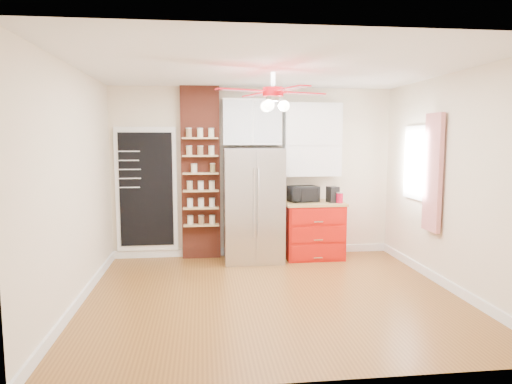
{
  "coord_description": "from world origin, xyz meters",
  "views": [
    {
      "loc": [
        -0.82,
        -5.3,
        1.89
      ],
      "look_at": [
        -0.09,
        0.9,
        1.16
      ],
      "focal_mm": 32.0,
      "sensor_mm": 36.0,
      "label": 1
    }
  ],
  "objects": [
    {
      "name": "ceiling_fan",
      "position": [
        0.0,
        0.0,
        2.42
      ],
      "size": [
        1.4,
        1.4,
        0.44
      ],
      "color": "silver",
      "rests_on": "ceiling"
    },
    {
      "name": "floor",
      "position": [
        0.0,
        0.0,
        0.0
      ],
      "size": [
        4.5,
        4.5,
        0.0
      ],
      "primitive_type": "plane",
      "color": "brown",
      "rests_on": "ground"
    },
    {
      "name": "toaster_oven",
      "position": [
        0.76,
        1.72,
        1.02
      ],
      "size": [
        0.5,
        0.39,
        0.25
      ],
      "primitive_type": "imported",
      "rotation": [
        0.0,
        0.0,
        0.21
      ],
      "color": "black",
      "rests_on": "red_cabinet"
    },
    {
      "name": "coffee_maker",
      "position": [
        1.2,
        1.6,
        1.02
      ],
      "size": [
        0.18,
        0.21,
        0.25
      ],
      "primitive_type": "cube",
      "rotation": [
        0.0,
        0.0,
        0.2
      ],
      "color": "black",
      "rests_on": "red_cabinet"
    },
    {
      "name": "wall_left",
      "position": [
        -2.25,
        0.0,
        1.35
      ],
      "size": [
        0.02,
        4.0,
        2.7
      ],
      "primitive_type": "cube",
      "color": "beige",
      "rests_on": "floor"
    },
    {
      "name": "red_cabinet",
      "position": [
        0.92,
        1.68,
        0.45
      ],
      "size": [
        0.94,
        0.64,
        0.9
      ],
      "color": "#BA1109",
      "rests_on": "floor"
    },
    {
      "name": "brick_pillar",
      "position": [
        -0.85,
        1.92,
        1.35
      ],
      "size": [
        0.6,
        0.16,
        2.7
      ],
      "primitive_type": "cube",
      "color": "brown",
      "rests_on": "floor"
    },
    {
      "name": "chalkboard",
      "position": [
        -1.7,
        1.96,
        1.1
      ],
      "size": [
        0.95,
        0.05,
        1.95
      ],
      "color": "white",
      "rests_on": "wall_back"
    },
    {
      "name": "wall_right",
      "position": [
        2.25,
        0.0,
        1.35
      ],
      "size": [
        0.02,
        4.0,
        2.7
      ],
      "primitive_type": "cube",
      "color": "beige",
      "rests_on": "floor"
    },
    {
      "name": "pantry_jar_oats",
      "position": [
        -0.95,
        1.75,
        1.44
      ],
      "size": [
        0.1,
        0.1,
        0.13
      ],
      "primitive_type": "cylinder",
      "rotation": [
        0.0,
        0.0,
        -0.04
      ],
      "color": "beige",
      "rests_on": "brick_pillar"
    },
    {
      "name": "upper_shelf_unit",
      "position": [
        0.92,
        1.85,
        1.88
      ],
      "size": [
        0.9,
        0.3,
        1.15
      ],
      "primitive_type": "cube",
      "color": "white",
      "rests_on": "wall_back"
    },
    {
      "name": "wall_back",
      "position": [
        0.0,
        2.0,
        1.35
      ],
      "size": [
        4.5,
        0.02,
        2.7
      ],
      "primitive_type": "cube",
      "color": "beige",
      "rests_on": "floor"
    },
    {
      "name": "fridge",
      "position": [
        -0.05,
        1.63,
        0.88
      ],
      "size": [
        0.9,
        0.7,
        1.75
      ],
      "primitive_type": "cube",
      "color": "#B4B5B9",
      "rests_on": "floor"
    },
    {
      "name": "upper_glass_cabinet",
      "position": [
        -0.05,
        1.82,
        2.15
      ],
      "size": [
        0.9,
        0.35,
        0.7
      ],
      "primitive_type": "cube",
      "color": "white",
      "rests_on": "wall_back"
    },
    {
      "name": "window",
      "position": [
        2.23,
        0.9,
        1.55
      ],
      "size": [
        0.04,
        0.75,
        1.05
      ],
      "primitive_type": "cube",
      "color": "white",
      "rests_on": "wall_right"
    },
    {
      "name": "curtain",
      "position": [
        2.18,
        0.35,
        1.45
      ],
      "size": [
        0.06,
        0.4,
        1.55
      ],
      "primitive_type": "cube",
      "color": "red",
      "rests_on": "wall_right"
    },
    {
      "name": "pantry_jar_beans",
      "position": [
        -0.67,
        1.76,
        1.44
      ],
      "size": [
        0.1,
        0.1,
        0.13
      ],
      "primitive_type": "cylinder",
      "rotation": [
        0.0,
        0.0,
        0.3
      ],
      "color": "olive",
      "rests_on": "brick_pillar"
    },
    {
      "name": "canister_left",
      "position": [
        1.29,
        1.52,
        0.98
      ],
      "size": [
        0.13,
        0.13,
        0.15
      ],
      "primitive_type": "cylinder",
      "rotation": [
        0.0,
        0.0,
        -0.25
      ],
      "color": "#AF0926",
      "rests_on": "red_cabinet"
    },
    {
      "name": "wall_front",
      "position": [
        0.0,
        -2.0,
        1.35
      ],
      "size": [
        4.5,
        0.02,
        2.7
      ],
      "primitive_type": "cube",
      "color": "beige",
      "rests_on": "floor"
    },
    {
      "name": "canister_right",
      "position": [
        1.21,
        1.65,
        0.98
      ],
      "size": [
        0.14,
        0.14,
        0.15
      ],
      "primitive_type": "cylinder",
      "rotation": [
        0.0,
        0.0,
        0.34
      ],
      "color": "#A51709",
      "rests_on": "red_cabinet"
    },
    {
      "name": "ceiling",
      "position": [
        0.0,
        0.0,
        2.7
      ],
      "size": [
        4.5,
        4.5,
        0.0
      ],
      "primitive_type": "plane",
      "color": "white",
      "rests_on": "wall_back"
    }
  ]
}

